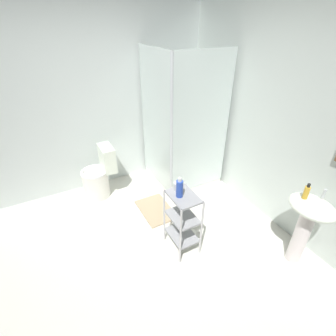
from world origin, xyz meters
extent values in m
cube|color=silver|center=(0.00, 0.00, -0.01)|extent=(4.20, 4.20, 0.02)
cube|color=silver|center=(0.00, 1.85, 1.25)|extent=(4.20, 0.10, 2.50)
cube|color=silver|center=(-1.85, 0.00, 1.25)|extent=(0.10, 4.20, 2.50)
cube|color=white|center=(-1.31, 1.28, 0.05)|extent=(0.90, 0.90, 0.10)
cube|color=silver|center=(-1.31, 0.83, 1.05)|extent=(0.90, 0.02, 1.90)
cube|color=silver|center=(-0.86, 1.28, 1.05)|extent=(0.02, 0.90, 1.90)
cylinder|color=silver|center=(-0.86, 0.83, 1.05)|extent=(0.04, 0.04, 1.90)
cylinder|color=silver|center=(-1.31, 1.28, 0.10)|extent=(0.08, 0.08, 0.00)
cylinder|color=white|center=(0.69, 1.52, 0.34)|extent=(0.15, 0.15, 0.68)
ellipsoid|color=white|center=(0.69, 1.52, 0.75)|extent=(0.46, 0.37, 0.13)
cylinder|color=silver|center=(0.69, 1.64, 0.86)|extent=(0.03, 0.03, 0.10)
cylinder|color=white|center=(-1.48, -0.08, 0.20)|extent=(0.37, 0.37, 0.40)
torus|color=white|center=(-1.48, -0.08, 0.42)|extent=(0.37, 0.37, 0.04)
cube|color=white|center=(-1.48, 0.13, 0.58)|extent=(0.35, 0.17, 0.36)
cylinder|color=silver|center=(-0.23, 0.40, 0.37)|extent=(0.02, 0.02, 0.74)
cylinder|color=silver|center=(0.13, 0.40, 0.37)|extent=(0.02, 0.02, 0.74)
cylinder|color=silver|center=(-0.23, 0.66, 0.37)|extent=(0.02, 0.02, 0.74)
cylinder|color=silver|center=(0.13, 0.66, 0.37)|extent=(0.02, 0.02, 0.74)
cube|color=#99999E|center=(-0.05, 0.53, 0.18)|extent=(0.36, 0.26, 0.02)
cube|color=#99999E|center=(-0.05, 0.53, 0.45)|extent=(0.36, 0.26, 0.02)
cube|color=#99999E|center=(-0.05, 0.53, 0.73)|extent=(0.36, 0.26, 0.02)
cylinder|color=gold|center=(0.61, 1.49, 0.87)|extent=(0.05, 0.05, 0.13)
cylinder|color=black|center=(0.61, 1.49, 0.96)|extent=(0.03, 0.03, 0.04)
cylinder|color=blue|center=(-0.06, 0.48, 0.83)|extent=(0.07, 0.07, 0.18)
cylinder|color=white|center=(-0.06, 0.48, 0.94)|extent=(0.04, 0.04, 0.04)
cylinder|color=silver|center=(-0.16, 0.52, 0.79)|extent=(0.08, 0.08, 0.09)
cube|color=tan|center=(-0.76, 0.54, 0.01)|extent=(0.60, 0.40, 0.02)
camera|label=1|loc=(1.65, -0.56, 2.30)|focal=26.52mm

